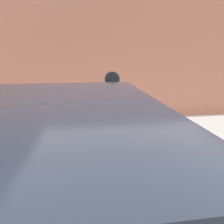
# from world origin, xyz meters

# --- Properties ---
(sidewalk) EXTENTS (24.00, 2.80, 0.10)m
(sidewalk) POSITION_xyz_m (0.00, 2.20, 0.05)
(sidewalk) COLOR #ADAAA3
(sidewalk) RESTS_ON ground_plane
(building_facade) EXTENTS (24.00, 0.30, 5.12)m
(building_facade) POSITION_xyz_m (0.00, 4.16, 2.56)
(building_facade) COLOR #935642
(building_facade) RESTS_ON ground_plane
(parking_meter) EXTENTS (0.21, 0.13, 1.66)m
(parking_meter) POSITION_xyz_m (-0.21, 1.05, 1.29)
(parking_meter) COLOR #2D2D30
(parking_meter) RESTS_ON sidewalk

